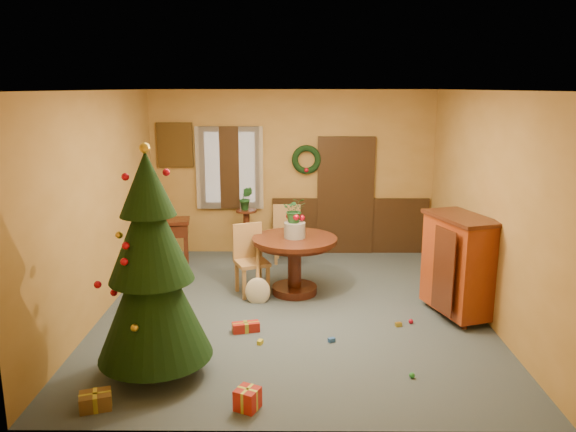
{
  "coord_description": "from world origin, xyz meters",
  "views": [
    {
      "loc": [
        -0.01,
        -7.11,
        2.94
      ],
      "look_at": [
        -0.06,
        0.4,
        1.21
      ],
      "focal_mm": 35.0,
      "sensor_mm": 36.0,
      "label": 1
    }
  ],
  "objects_px": {
    "writing_desk": "(161,232)",
    "sideboard": "(459,263)",
    "dining_table": "(295,254)",
    "christmas_tree": "(152,269)",
    "chair_near": "(250,256)"
  },
  "relations": [
    {
      "from": "dining_table",
      "to": "chair_near",
      "type": "relative_size",
      "value": 1.21
    },
    {
      "from": "dining_table",
      "to": "sideboard",
      "type": "xyz_separation_m",
      "value": [
        2.11,
        -0.81,
        0.13
      ]
    },
    {
      "from": "dining_table",
      "to": "chair_near",
      "type": "bearing_deg",
      "value": 175.92
    },
    {
      "from": "dining_table",
      "to": "writing_desk",
      "type": "relative_size",
      "value": 1.24
    },
    {
      "from": "christmas_tree",
      "to": "sideboard",
      "type": "relative_size",
      "value": 1.8
    },
    {
      "from": "dining_table",
      "to": "christmas_tree",
      "type": "height_order",
      "value": "christmas_tree"
    },
    {
      "from": "chair_near",
      "to": "sideboard",
      "type": "height_order",
      "value": "sideboard"
    },
    {
      "from": "dining_table",
      "to": "christmas_tree",
      "type": "xyz_separation_m",
      "value": [
        -1.45,
        -2.38,
        0.56
      ]
    },
    {
      "from": "christmas_tree",
      "to": "writing_desk",
      "type": "height_order",
      "value": "christmas_tree"
    },
    {
      "from": "chair_near",
      "to": "writing_desk",
      "type": "height_order",
      "value": "chair_near"
    },
    {
      "from": "writing_desk",
      "to": "christmas_tree",
      "type": "bearing_deg",
      "value": -78.28
    },
    {
      "from": "chair_near",
      "to": "dining_table",
      "type": "bearing_deg",
      "value": -4.08
    },
    {
      "from": "writing_desk",
      "to": "sideboard",
      "type": "xyz_separation_m",
      "value": [
        4.3,
        -1.96,
        0.1
      ]
    },
    {
      "from": "writing_desk",
      "to": "sideboard",
      "type": "relative_size",
      "value": 0.73
    },
    {
      "from": "dining_table",
      "to": "writing_desk",
      "type": "bearing_deg",
      "value": 152.1
    }
  ]
}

